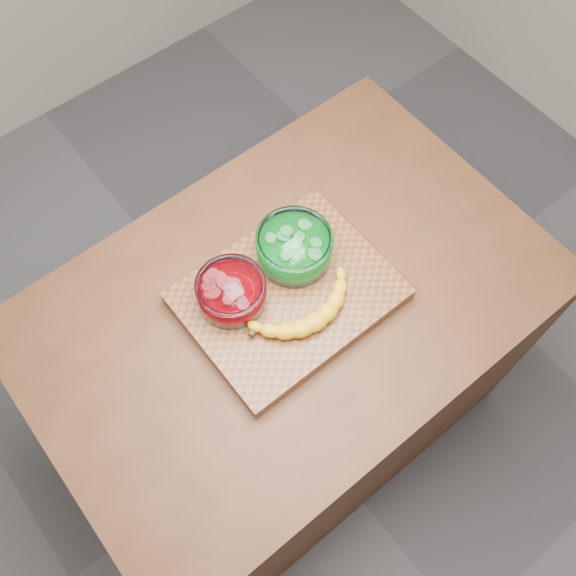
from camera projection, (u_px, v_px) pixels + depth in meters
ground at (288, 411)px, 2.26m from camera, size 3.50×3.50×0.00m
room_shell at (288, 14)px, 0.76m from camera, size 3.52×3.52×2.71m
counter at (288, 367)px, 1.86m from camera, size 1.20×0.80×0.90m
cutting_board at (288, 296)px, 1.44m from camera, size 0.45×0.35×0.04m
bowl_red at (232, 292)px, 1.38m from camera, size 0.15×0.15×0.07m
bowl_green at (294, 247)px, 1.43m from camera, size 0.17×0.17×0.08m
banana at (307, 308)px, 1.38m from camera, size 0.29×0.14×0.04m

